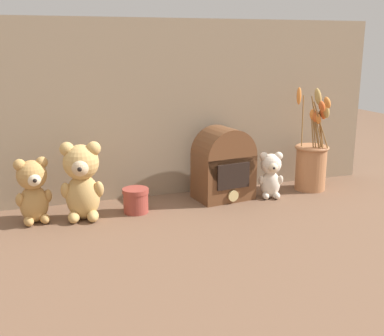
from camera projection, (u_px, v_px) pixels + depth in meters
name	position (u px, v px, depth m)	size (l,w,h in m)	color
ground_plane	(194.00, 207.00, 1.52)	(4.00, 4.00, 0.00)	brown
backdrop_wall	(178.00, 109.00, 1.60)	(1.43, 0.02, 0.58)	gray
teddy_bear_large	(82.00, 179.00, 1.39)	(0.13, 0.12, 0.23)	tan
teddy_bear_medium	(33.00, 189.00, 1.37)	(0.11, 0.10, 0.19)	tan
teddy_bear_small	(271.00, 174.00, 1.60)	(0.09, 0.08, 0.16)	beige
flower_vase	(312.00, 161.00, 1.68)	(0.12, 0.15, 0.36)	#AD7047
vintage_radio	(224.00, 165.00, 1.58)	(0.20, 0.15, 0.24)	brown
decorative_tin_tall	(136.00, 200.00, 1.47)	(0.08, 0.08, 0.08)	#993D33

